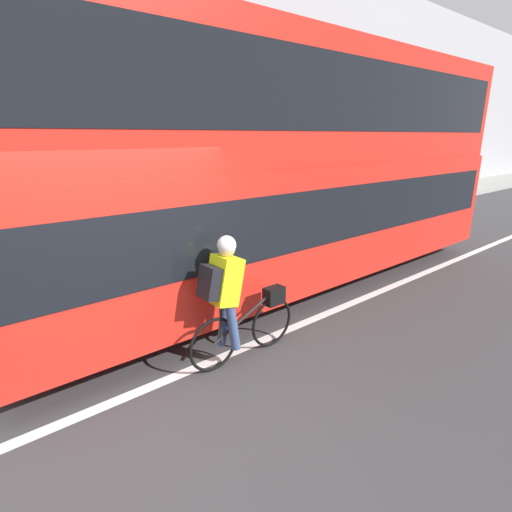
% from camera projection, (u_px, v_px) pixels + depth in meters
% --- Properties ---
extents(ground_plane, '(80.00, 80.00, 0.00)m').
position_uv_depth(ground_plane, '(151.00, 405.00, 4.04)').
color(ground_plane, '#38383A').
extents(road_center_line, '(50.00, 0.14, 0.01)m').
position_uv_depth(road_center_line, '(139.00, 391.00, 4.26)').
color(road_center_line, silver).
rests_on(road_center_line, ground_plane).
extents(sidewalk_curb, '(60.00, 2.54, 0.16)m').
position_uv_depth(sidewalk_curb, '(30.00, 267.00, 8.05)').
color(sidewalk_curb, gray).
rests_on(sidewalk_curb, ground_plane).
extents(bus, '(9.48, 2.43, 3.98)m').
position_uv_depth(bus, '(288.00, 161.00, 6.68)').
color(bus, black).
rests_on(bus, ground_plane).
extents(cyclist_on_bike, '(1.55, 0.32, 1.58)m').
position_uv_depth(cyclist_on_bike, '(233.00, 296.00, 4.58)').
color(cyclist_on_bike, black).
rests_on(cyclist_on_bike, ground_plane).
extents(trash_bin, '(0.51, 0.51, 0.86)m').
position_uv_depth(trash_bin, '(226.00, 214.00, 10.72)').
color(trash_bin, '#194C23').
rests_on(trash_bin, sidewalk_curb).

